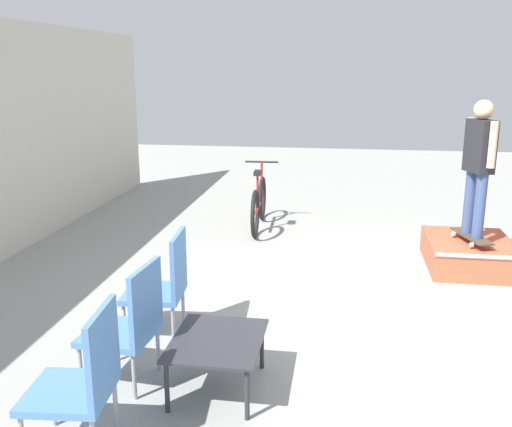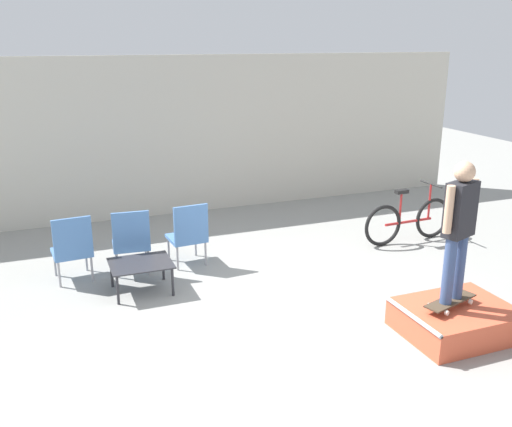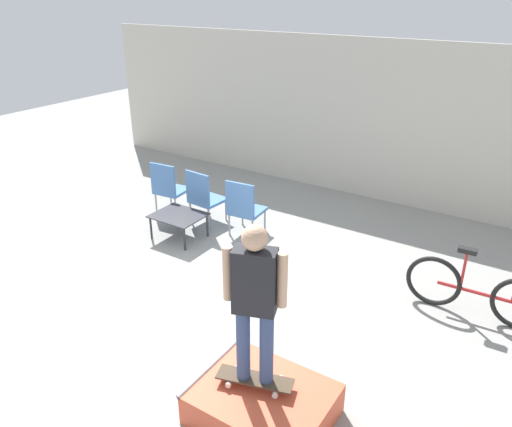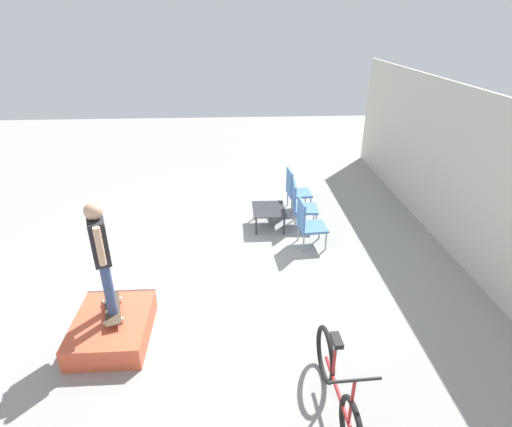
{
  "view_description": "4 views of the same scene",
  "coord_description": "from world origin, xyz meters",
  "px_view_note": "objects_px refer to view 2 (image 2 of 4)",
  "views": [
    {
      "loc": [
        -5.33,
        0.51,
        2.41
      ],
      "look_at": [
        -0.19,
        1.31,
        1.06
      ],
      "focal_mm": 40.0,
      "sensor_mm": 36.0,
      "label": 1
    },
    {
      "loc": [
        -2.62,
        -5.75,
        3.29
      ],
      "look_at": [
        -0.04,
        0.92,
        1.08
      ],
      "focal_mm": 40.0,
      "sensor_mm": 36.0,
      "label": 2
    },
    {
      "loc": [
        3.57,
        -4.1,
        3.83
      ],
      "look_at": [
        0.28,
        0.99,
        1.04
      ],
      "focal_mm": 35.0,
      "sensor_mm": 36.0,
      "label": 3
    },
    {
      "loc": [
        6.08,
        0.69,
        4.06
      ],
      "look_at": [
        0.03,
        1.04,
        1.07
      ],
      "focal_mm": 28.0,
      "sensor_mm": 36.0,
      "label": 4
    }
  ],
  "objects_px": {
    "skate_ramp_box": "(456,320)",
    "skateboard_on_ramp": "(450,301)",
    "person_skater": "(459,222)",
    "coffee_table": "(141,266)",
    "patio_chair_center": "(131,240)",
    "patio_chair_left": "(72,247)",
    "bicycle": "(409,220)",
    "patio_chair_right": "(188,233)"
  },
  "relations": [
    {
      "from": "person_skater",
      "to": "coffee_table",
      "type": "distance_m",
      "value": 4.07
    },
    {
      "from": "skate_ramp_box",
      "to": "skateboard_on_ramp",
      "type": "distance_m",
      "value": 0.27
    },
    {
      "from": "person_skater",
      "to": "patio_chair_right",
      "type": "xyz_separation_m",
      "value": [
        -2.25,
        3.13,
        -0.86
      ]
    },
    {
      "from": "skateboard_on_ramp",
      "to": "bicycle",
      "type": "xyz_separation_m",
      "value": [
        1.45,
        2.82,
        -0.05
      ]
    },
    {
      "from": "skateboard_on_ramp",
      "to": "patio_chair_center",
      "type": "distance_m",
      "value": 4.4
    },
    {
      "from": "patio_chair_center",
      "to": "patio_chair_right",
      "type": "distance_m",
      "value": 0.85
    },
    {
      "from": "skateboard_on_ramp",
      "to": "person_skater",
      "type": "xyz_separation_m",
      "value": [
        0.0,
        -0.0,
        0.95
      ]
    },
    {
      "from": "skate_ramp_box",
      "to": "patio_chair_center",
      "type": "xyz_separation_m",
      "value": [
        -3.19,
        3.14,
        0.35
      ]
    },
    {
      "from": "skateboard_on_ramp",
      "to": "patio_chair_center",
      "type": "height_order",
      "value": "patio_chair_center"
    },
    {
      "from": "skateboard_on_ramp",
      "to": "patio_chair_left",
      "type": "distance_m",
      "value": 5.0
    },
    {
      "from": "coffee_table",
      "to": "bicycle",
      "type": "xyz_separation_m",
      "value": [
        4.54,
        0.37,
        0.0
      ]
    },
    {
      "from": "coffee_table",
      "to": "skateboard_on_ramp",
      "type": "bearing_deg",
      "value": -38.47
    },
    {
      "from": "person_skater",
      "to": "bicycle",
      "type": "xyz_separation_m",
      "value": [
        1.45,
        2.82,
        -1.0
      ]
    },
    {
      "from": "patio_chair_left",
      "to": "patio_chair_center",
      "type": "distance_m",
      "value": 0.81
    },
    {
      "from": "skate_ramp_box",
      "to": "patio_chair_center",
      "type": "height_order",
      "value": "patio_chair_center"
    },
    {
      "from": "coffee_table",
      "to": "bicycle",
      "type": "relative_size",
      "value": 0.47
    },
    {
      "from": "skate_ramp_box",
      "to": "coffee_table",
      "type": "height_order",
      "value": "coffee_table"
    },
    {
      "from": "patio_chair_left",
      "to": "patio_chair_right",
      "type": "relative_size",
      "value": 1.0
    },
    {
      "from": "person_skater",
      "to": "bicycle",
      "type": "height_order",
      "value": "person_skater"
    },
    {
      "from": "skateboard_on_ramp",
      "to": "patio_chair_right",
      "type": "relative_size",
      "value": 0.78
    },
    {
      "from": "patio_chair_left",
      "to": "bicycle",
      "type": "bearing_deg",
      "value": 171.72
    },
    {
      "from": "person_skater",
      "to": "patio_chair_center",
      "type": "height_order",
      "value": "person_skater"
    },
    {
      "from": "person_skater",
      "to": "patio_chair_left",
      "type": "height_order",
      "value": "person_skater"
    },
    {
      "from": "person_skater",
      "to": "coffee_table",
      "type": "bearing_deg",
      "value": 121.68
    },
    {
      "from": "skateboard_on_ramp",
      "to": "patio_chair_left",
      "type": "relative_size",
      "value": 0.78
    },
    {
      "from": "patio_chair_left",
      "to": "patio_chair_right",
      "type": "bearing_deg",
      "value": 175.04
    },
    {
      "from": "skateboard_on_ramp",
      "to": "patio_chair_left",
      "type": "xyz_separation_m",
      "value": [
        -3.91,
        3.13,
        0.1
      ]
    },
    {
      "from": "person_skater",
      "to": "patio_chair_center",
      "type": "distance_m",
      "value": 4.48
    },
    {
      "from": "person_skater",
      "to": "coffee_table",
      "type": "relative_size",
      "value": 1.97
    },
    {
      "from": "skateboard_on_ramp",
      "to": "patio_chair_center",
      "type": "relative_size",
      "value": 0.78
    },
    {
      "from": "coffee_table",
      "to": "patio_chair_right",
      "type": "xyz_separation_m",
      "value": [
        0.84,
        0.68,
        0.14
      ]
    },
    {
      "from": "bicycle",
      "to": "skateboard_on_ramp",
      "type": "bearing_deg",
      "value": -119.73
    },
    {
      "from": "skate_ramp_box",
      "to": "person_skater",
      "type": "distance_m",
      "value": 1.21
    },
    {
      "from": "patio_chair_left",
      "to": "bicycle",
      "type": "xyz_separation_m",
      "value": [
        5.36,
        -0.31,
        -0.14
      ]
    },
    {
      "from": "coffee_table",
      "to": "patio_chair_left",
      "type": "relative_size",
      "value": 0.84
    },
    {
      "from": "person_skater",
      "to": "coffee_table",
      "type": "xyz_separation_m",
      "value": [
        -3.08,
        2.45,
        -1.0
      ]
    },
    {
      "from": "coffee_table",
      "to": "patio_chair_center",
      "type": "height_order",
      "value": "patio_chair_center"
    },
    {
      "from": "person_skater",
      "to": "patio_chair_left",
      "type": "relative_size",
      "value": 1.65
    },
    {
      "from": "patio_chair_right",
      "to": "coffee_table",
      "type": "bearing_deg",
      "value": 34.43
    },
    {
      "from": "coffee_table",
      "to": "bicycle",
      "type": "distance_m",
      "value": 4.55
    },
    {
      "from": "person_skater",
      "to": "patio_chair_right",
      "type": "height_order",
      "value": "person_skater"
    },
    {
      "from": "patio_chair_right",
      "to": "bicycle",
      "type": "relative_size",
      "value": 0.56
    }
  ]
}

